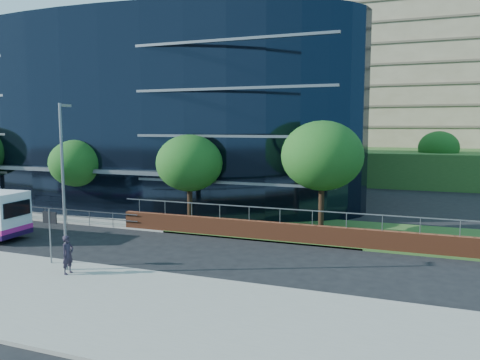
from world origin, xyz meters
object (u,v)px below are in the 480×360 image
at_px(tree_far_d, 322,156).
at_px(tree_dist_e, 439,148).
at_px(tree_far_b, 77,163).
at_px(street_sign, 50,224).
at_px(pedestrian, 68,255).
at_px(streetlight_east, 63,182).
at_px(tree_far_c, 189,163).

distance_m(tree_far_d, tree_dist_e, 31.06).
height_order(tree_far_b, tree_far_d, tree_far_d).
distance_m(street_sign, tree_far_d, 16.61).
bearing_deg(pedestrian, streetlight_east, 46.18).
distance_m(street_sign, tree_dist_e, 45.99).
distance_m(tree_far_b, tree_far_c, 10.02).
xyz_separation_m(tree_far_b, pedestrian, (9.51, -12.18, -3.14)).
bearing_deg(tree_dist_e, tree_far_d, -104.93).
bearing_deg(tree_far_d, tree_far_c, -173.66).
xyz_separation_m(tree_far_c, tree_dist_e, (17.00, 31.00, 0.00)).
xyz_separation_m(streetlight_east, pedestrian, (0.51, -0.50, -3.37)).
relative_size(tree_far_d, pedestrian, 4.06).
distance_m(street_sign, pedestrian, 2.53).
bearing_deg(tree_far_d, tree_far_b, -178.49).
relative_size(tree_far_d, streetlight_east, 0.93).
bearing_deg(tree_dist_e, tree_far_b, -131.52).
bearing_deg(tree_far_d, tree_dist_e, 75.07).
bearing_deg(street_sign, tree_far_d, 45.22).
bearing_deg(tree_far_b, tree_dist_e, 48.48).
relative_size(tree_dist_e, pedestrian, 3.55).
distance_m(street_sign, tree_far_b, 13.54).
bearing_deg(tree_far_b, tree_far_d, 1.51).
bearing_deg(streetlight_east, tree_far_b, 127.63).
height_order(tree_far_c, streetlight_east, streetlight_east).
distance_m(tree_dist_e, pedestrian, 46.25).
bearing_deg(pedestrian, tree_dist_e, -21.60).
xyz_separation_m(tree_far_b, tree_dist_e, (27.00, 30.50, 0.33)).
height_order(tree_far_d, pedestrian, tree_far_d).
bearing_deg(tree_far_c, tree_far_b, 177.14).
height_order(tree_far_b, tree_dist_e, tree_dist_e).
bearing_deg(street_sign, tree_dist_e, 64.88).
height_order(tree_far_c, tree_far_d, tree_far_d).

